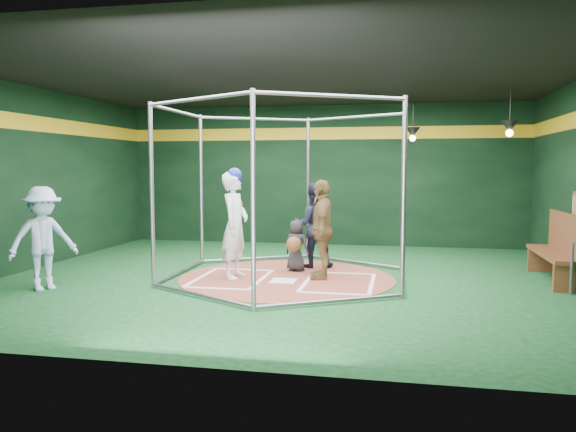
% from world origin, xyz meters
% --- Properties ---
extents(room_shell, '(10.10, 9.10, 3.53)m').
position_xyz_m(room_shell, '(0.00, 0.01, 1.75)').
color(room_shell, '#0C3616').
rests_on(room_shell, ground).
extents(clay_disc, '(3.80, 3.80, 0.01)m').
position_xyz_m(clay_disc, '(0.00, 0.00, 0.01)').
color(clay_disc, brown).
rests_on(clay_disc, ground).
extents(home_plate, '(0.43, 0.43, 0.01)m').
position_xyz_m(home_plate, '(0.00, -0.30, 0.02)').
color(home_plate, white).
rests_on(home_plate, clay_disc).
extents(batter_box_left, '(1.17, 1.77, 0.01)m').
position_xyz_m(batter_box_left, '(-0.95, -0.25, 0.02)').
color(batter_box_left, white).
rests_on(batter_box_left, clay_disc).
extents(batter_box_right, '(1.17, 1.77, 0.01)m').
position_xyz_m(batter_box_right, '(0.95, -0.25, 0.02)').
color(batter_box_right, white).
rests_on(batter_box_right, clay_disc).
extents(batting_cage, '(4.05, 4.67, 3.00)m').
position_xyz_m(batting_cage, '(-0.00, -0.00, 1.50)').
color(batting_cage, gray).
rests_on(batting_cage, ground).
extents(pendant_lamp_near, '(0.34, 0.34, 0.90)m').
position_xyz_m(pendant_lamp_near, '(2.20, 3.60, 2.74)').
color(pendant_lamp_near, black).
rests_on(pendant_lamp_near, room_shell).
extents(pendant_lamp_far, '(0.34, 0.34, 0.90)m').
position_xyz_m(pendant_lamp_far, '(4.00, 2.00, 2.74)').
color(pendant_lamp_far, black).
rests_on(pendant_lamp_far, room_shell).
extents(batter_figure, '(0.50, 0.72, 1.94)m').
position_xyz_m(batter_figure, '(-0.90, -0.17, 0.97)').
color(batter_figure, silver).
rests_on(batter_figure, clay_disc).
extents(visitor_leopard, '(0.53, 1.06, 1.73)m').
position_xyz_m(visitor_leopard, '(0.61, 0.09, 0.88)').
color(visitor_leopard, '#9F8144').
rests_on(visitor_leopard, clay_disc).
extents(catcher_figure, '(0.54, 0.60, 0.96)m').
position_xyz_m(catcher_figure, '(0.04, 0.66, 0.50)').
color(catcher_figure, black).
rests_on(catcher_figure, clay_disc).
extents(umpire, '(0.93, 0.80, 1.64)m').
position_xyz_m(umpire, '(0.29, 1.17, 0.83)').
color(umpire, black).
rests_on(umpire, clay_disc).
extents(bystander_blue, '(1.14, 1.23, 1.66)m').
position_xyz_m(bystander_blue, '(-3.64, -1.65, 0.83)').
color(bystander_blue, '#ACC0E4').
rests_on(bystander_blue, ground).
extents(dugout_bench, '(0.47, 2.02, 1.18)m').
position_xyz_m(dugout_bench, '(4.64, 0.67, 0.60)').
color(dugout_bench, brown).
rests_on(dugout_bench, ground).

